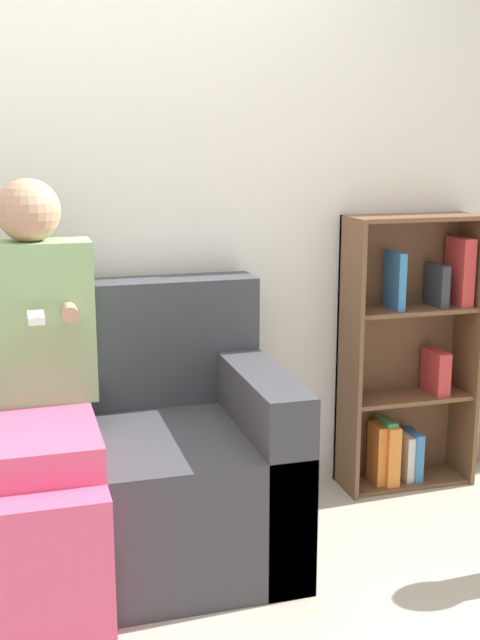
% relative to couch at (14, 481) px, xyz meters
% --- Properties ---
extents(back_wall, '(10.00, 0.06, 2.55)m').
position_rel_couch_xyz_m(back_wall, '(0.22, 0.44, 0.95)').
color(back_wall, silver).
rests_on(back_wall, ground_plane).
extents(couch, '(1.85, 0.82, 0.95)m').
position_rel_couch_xyz_m(couch, '(0.00, 0.00, 0.00)').
color(couch, '#38383D').
rests_on(couch, ground_plane).
extents(adult_seated, '(0.39, 0.75, 1.33)m').
position_rel_couch_xyz_m(adult_seated, '(0.10, -0.12, 0.36)').
color(adult_seated, '#DB4C75').
rests_on(adult_seated, ground_plane).
extents(bookshelf, '(0.56, 0.23, 1.15)m').
position_rel_couch_xyz_m(bookshelf, '(1.62, 0.31, 0.20)').
color(bookshelf, brown).
rests_on(bookshelf, ground_plane).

